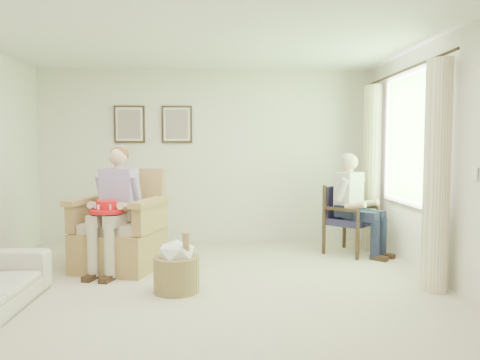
{
  "coord_description": "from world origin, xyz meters",
  "views": [
    {
      "loc": [
        0.14,
        -4.32,
        1.44
      ],
      "look_at": [
        0.42,
        1.22,
        1.05
      ],
      "focal_mm": 35.0,
      "sensor_mm": 36.0,
      "label": 1
    }
  ],
  "objects_px": {
    "person_dark": "(353,197)",
    "red_hat": "(107,208)",
    "wicker_armchair": "(120,237)",
    "person_wicker": "(117,199)",
    "hatbox": "(177,266)",
    "wood_armchair": "(349,216)"
  },
  "relations": [
    {
      "from": "person_dark",
      "to": "red_hat",
      "type": "height_order",
      "value": "person_dark"
    },
    {
      "from": "wicker_armchair",
      "to": "person_wicker",
      "type": "xyz_separation_m",
      "value": [
        -0.0,
        -0.15,
        0.47
      ]
    },
    {
      "from": "person_dark",
      "to": "wicker_armchair",
      "type": "bearing_deg",
      "value": 146.18
    },
    {
      "from": "person_wicker",
      "to": "hatbox",
      "type": "bearing_deg",
      "value": -31.38
    },
    {
      "from": "wicker_armchair",
      "to": "person_wicker",
      "type": "bearing_deg",
      "value": -74.24
    },
    {
      "from": "red_hat",
      "to": "wicker_armchair",
      "type": "bearing_deg",
      "value": 78.42
    },
    {
      "from": "person_wicker",
      "to": "person_dark",
      "type": "height_order",
      "value": "person_wicker"
    },
    {
      "from": "hatbox",
      "to": "person_wicker",
      "type": "bearing_deg",
      "value": 132.86
    },
    {
      "from": "red_hat",
      "to": "hatbox",
      "type": "xyz_separation_m",
      "value": [
        0.82,
        -0.62,
        -0.5
      ]
    },
    {
      "from": "person_wicker",
      "to": "hatbox",
      "type": "height_order",
      "value": "person_wicker"
    },
    {
      "from": "person_wicker",
      "to": "person_dark",
      "type": "relative_size",
      "value": 1.06
    },
    {
      "from": "person_dark",
      "to": "red_hat",
      "type": "relative_size",
      "value": 3.53
    },
    {
      "from": "wood_armchair",
      "to": "person_wicker",
      "type": "relative_size",
      "value": 0.64
    },
    {
      "from": "wood_armchair",
      "to": "hatbox",
      "type": "height_order",
      "value": "wood_armchair"
    },
    {
      "from": "wood_armchair",
      "to": "red_hat",
      "type": "relative_size",
      "value": 2.4
    },
    {
      "from": "person_dark",
      "to": "hatbox",
      "type": "distance_m",
      "value": 2.73
    },
    {
      "from": "wicker_armchair",
      "to": "person_wicker",
      "type": "distance_m",
      "value": 0.49
    },
    {
      "from": "wood_armchair",
      "to": "person_dark",
      "type": "distance_m",
      "value": 0.32
    },
    {
      "from": "person_dark",
      "to": "hatbox",
      "type": "relative_size",
      "value": 1.99
    },
    {
      "from": "wood_armchair",
      "to": "person_wicker",
      "type": "xyz_separation_m",
      "value": [
        -2.96,
        -0.86,
        0.35
      ]
    },
    {
      "from": "person_dark",
      "to": "hatbox",
      "type": "height_order",
      "value": "person_dark"
    },
    {
      "from": "wicker_armchair",
      "to": "wood_armchair",
      "type": "bearing_deg",
      "value": 29.1
    }
  ]
}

